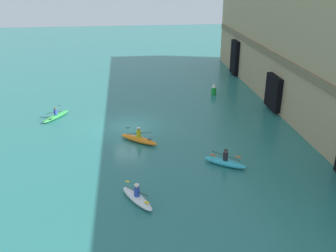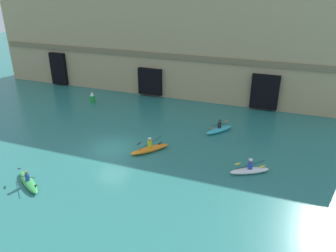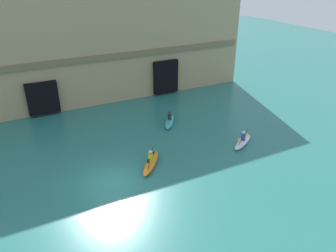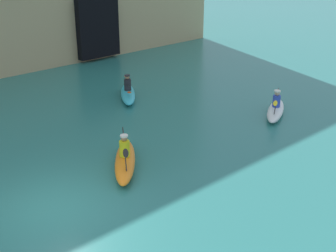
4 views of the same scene
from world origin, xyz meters
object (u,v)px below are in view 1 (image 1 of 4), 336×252
Objects in this scene: kayak_green at (56,116)px; marker_buoy at (214,90)px; kayak_cyan at (225,162)px; kayak_orange at (139,139)px; kayak_white at (137,198)px.

marker_buoy is (-4.87, 15.53, 0.38)m from kayak_green.
kayak_cyan is at bearing -97.32° from kayak_green.
kayak_cyan is 0.94× the size of kayak_orange.
kayak_white is (7.97, -0.45, -0.01)m from kayak_orange.
kayak_cyan reaches higher than kayak_green.
kayak_orange is at bearing 146.58° from kayak_white.
kayak_cyan is at bearing 0.99° from kayak_orange.
kayak_orange is (-4.40, -5.65, -0.01)m from kayak_cyan.
kayak_orange is 13.62m from marker_buoy.
kayak_green is at bearing 175.68° from kayak_white.
kayak_white is at bearing -122.75° from kayak_green.
kayak_orange is at bearing -97.94° from kayak_green.
kayak_cyan is 7.07m from kayak_white.
kayak_cyan is 1.00× the size of kayak_white.
kayak_green is 16.28m from marker_buoy.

